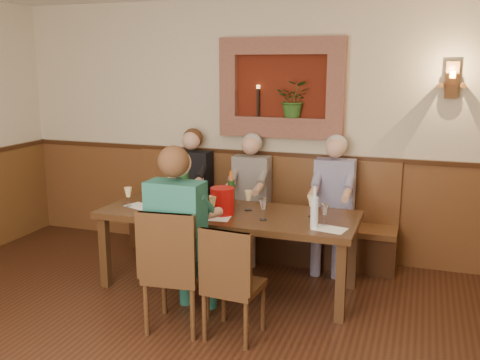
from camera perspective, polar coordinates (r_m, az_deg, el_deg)
The scene contains 29 objects.
room_shell at distance 3.16m, azimuth -13.22°, elevation 8.13°, with size 6.04×6.04×2.82m.
wainscoting at distance 3.49m, azimuth -12.16°, elevation -13.67°, with size 6.02×6.02×1.15m.
wall_niche at distance 5.80m, azimuth 4.75°, elevation 9.30°, with size 1.36×0.30×1.06m.
wall_sconce at distance 5.60m, azimuth 21.66°, elevation 9.80°, with size 0.25×0.20×0.35m.
dining_table at distance 5.02m, azimuth -1.27°, elevation -4.22°, with size 2.40×0.90×0.75m.
bench at distance 5.98m, azimuth 1.90°, elevation -5.00°, with size 3.00×0.45×1.11m.
chair_near_left at distance 4.42m, azimuth -6.79°, elevation -11.93°, with size 0.49×0.49×1.01m.
chair_near_right at distance 4.27m, azimuth -0.72°, elevation -13.15°, with size 0.44×0.44×0.92m.
person_bench_left at distance 6.08m, azimuth -5.31°, elevation -2.31°, with size 0.41×0.50×1.40m.
person_bench_mid at distance 5.84m, azimuth 0.97°, elevation -2.98°, with size 0.40×0.49×1.37m.
person_bench_right at distance 5.63m, azimuth 9.80°, elevation -3.63°, with size 0.41×0.50×1.40m.
person_chair_front at distance 4.40m, azimuth -6.22°, elevation -7.42°, with size 0.45×0.55×1.49m.
spittoon_bucket at distance 4.89m, azimuth -1.89°, elevation -2.25°, with size 0.22×0.22×0.25m, color #B50D0B.
wine_bottle_green_a at distance 5.00m, azimuth -0.95°, elevation -1.57°, with size 0.09×0.09×0.38m.
wine_bottle_green_b at distance 5.21m, azimuth -5.90°, elevation -0.85°, with size 0.09×0.09×0.42m.
water_bottle at distance 4.52m, azimuth 7.94°, elevation -3.34°, with size 0.08×0.08×0.36m.
tasting_sheet_a at distance 5.28m, azimuth -10.66°, elevation -2.74°, with size 0.26×0.19×0.00m, color white.
tasting_sheet_b at distance 4.81m, azimuth -2.81°, elevation -4.04°, with size 0.29×0.21×0.00m, color white.
tasting_sheet_c at distance 4.54m, azimuth 9.55°, elevation -5.18°, with size 0.27×0.19×0.00m, color white.
tasting_sheet_d at distance 4.85m, azimuth -5.31°, elevation -3.94°, with size 0.32×0.23×0.00m, color white.
wine_glass_0 at distance 5.02m, azimuth 0.91°, elevation -2.20°, with size 0.08×0.08×0.19m, color #F8E094, non-canonical shape.
wine_glass_1 at distance 4.86m, azimuth 7.64°, elevation -2.79°, with size 0.08×0.08×0.19m, color #F8E094, non-canonical shape.
wine_glass_2 at distance 4.73m, azimuth -4.03°, elevation -3.15°, with size 0.08×0.08×0.19m, color #F8E094, non-canonical shape.
wine_glass_3 at distance 4.94m, azimuth -7.61°, elevation -2.55°, with size 0.08×0.08×0.19m, color #F8E094, non-canonical shape.
wine_glass_4 at distance 4.82m, azimuth -2.91°, elevation -2.82°, with size 0.08×0.08×0.19m, color #F8E094, non-canonical shape.
wine_glass_5 at distance 4.60m, azimuth 9.00°, elevation -3.71°, with size 0.08×0.08×0.19m, color white, non-canonical shape.
wine_glass_6 at distance 5.21m, azimuth -4.16°, elevation -1.70°, with size 0.08×0.08×0.19m, color white, non-canonical shape.
wine_glass_7 at distance 4.72m, azimuth 2.50°, elevation -3.17°, with size 0.08×0.08×0.19m, color white, non-canonical shape.
wine_glass_8 at distance 5.27m, azimuth -11.83°, elevation -1.79°, with size 0.08×0.08×0.19m, color #F8E094, non-canonical shape.
Camera 1 is at (1.68, -2.67, 2.09)m, focal length 40.00 mm.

